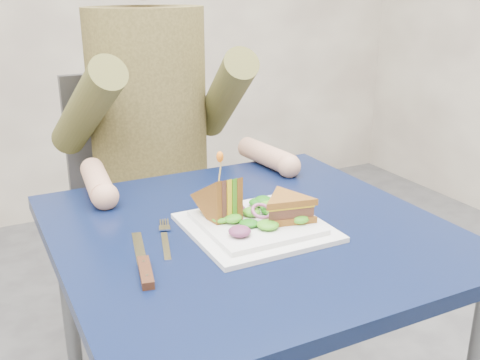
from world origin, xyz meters
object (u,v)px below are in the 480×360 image
knife (144,267)px  plate (256,226)px  table (249,262)px  chair (145,198)px  sandwich_flat (287,208)px  fork (165,239)px  sandwich_upright (220,201)px  diner (150,87)px

knife → plate: bearing=13.7°
table → chair: bearing=90.0°
sandwich_flat → fork: bearing=165.9°
table → sandwich_upright: 0.15m
plate → sandwich_flat: (0.05, -0.02, 0.04)m
chair → fork: (-0.17, -0.70, 0.19)m
diner → fork: 0.64m
sandwich_flat → diner: bearing=95.2°
plate → fork: size_ratio=1.48×
fork → knife: 0.12m
table → chair: chair is taller
sandwich_upright → knife: sandwich_upright is taller
table → sandwich_flat: bearing=-37.5°
plate → sandwich_upright: bearing=141.0°
table → fork: size_ratio=4.28×
sandwich_flat → chair: bearing=94.4°
sandwich_upright → plate: bearing=-39.0°
diner → knife: 0.75m
diner → plate: bearing=-89.6°
sandwich_flat → sandwich_upright: 0.13m
sandwich_upright → knife: size_ratio=0.58×
fork → chair: bearing=76.2°
plate → table: bearing=100.9°
chair → knife: size_ratio=4.22×
sandwich_upright → sandwich_flat: bearing=-32.3°
diner → knife: diner is taller
plate → diner: bearing=90.4°
diner → fork: diner is taller
table → sandwich_flat: (0.06, -0.05, 0.12)m
plate → sandwich_flat: bearing=-24.4°
table → plate: plate is taller
sandwich_flat → knife: (-0.30, -0.04, -0.04)m
table → fork: bearing=175.6°
chair → table: bearing=-90.0°
sandwich_flat → knife: bearing=-173.3°
sandwich_upright → knife: (-0.19, -0.11, -0.05)m
table → knife: 0.27m
sandwich_flat → fork: 0.24m
table → knife: (-0.24, -0.08, 0.09)m
table → chair: size_ratio=0.81×
chair → diner: (-0.00, -0.11, 0.37)m
diner → sandwich_flat: bearing=-84.8°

